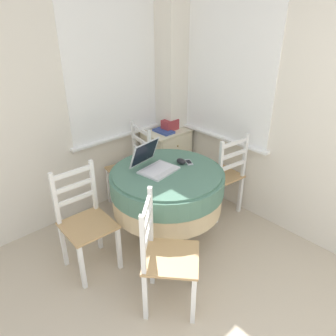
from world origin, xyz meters
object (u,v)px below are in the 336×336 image
cell_phone (189,162)px  dining_chair_near_right_window (222,176)px  dining_chair_camera_near (165,257)px  storage_box (170,125)px  dining_chair_near_back_window (132,168)px  computer_mouse (181,161)px  book_on_cabinet (164,131)px  corner_cabinet (167,159)px  round_dining_table (167,187)px  laptop (154,164)px  dining_chair_left_flank (85,222)px

cell_phone → dining_chair_near_right_window: dining_chair_near_right_window is taller
dining_chair_camera_near → storage_box: 1.86m
cell_phone → dining_chair_near_back_window: 0.83m
dining_chair_near_back_window → dining_chair_camera_near: (-0.67, -1.29, 0.00)m
cell_phone → dining_chair_near_right_window: 0.58m
computer_mouse → book_on_cabinet: 0.86m
corner_cabinet → book_on_cabinet: 0.39m
dining_chair_near_right_window → book_on_cabinet: (-0.11, 0.81, 0.31)m
round_dining_table → dining_chair_near_right_window: size_ratio=1.11×
dining_chair_camera_near → round_dining_table: bearing=46.4°
dining_chair_near_back_window → dining_chair_near_right_window: size_ratio=1.00×
dining_chair_near_right_window → storage_box: dining_chair_near_right_window is taller
laptop → book_on_cabinet: 0.96m
round_dining_table → laptop: (-0.06, 0.11, 0.22)m
corner_cabinet → round_dining_table: bearing=-132.3°
dining_chair_left_flank → round_dining_table: bearing=-16.4°
dining_chair_camera_near → book_on_cabinet: dining_chair_camera_near is taller
round_dining_table → storage_box: storage_box is taller
laptop → book_on_cabinet: (0.71, 0.65, -0.05)m
cell_phone → corner_cabinet: 0.99m
dining_chair_near_right_window → laptop: bearing=169.3°
computer_mouse → dining_chair_near_right_window: dining_chair_near_right_window is taller
dining_chair_near_right_window → round_dining_table: bearing=176.5°
computer_mouse → storage_box: 0.93m
dining_chair_camera_near → storage_box: bearing=45.9°
round_dining_table → dining_chair_camera_near: bearing=-133.6°
laptop → corner_cabinet: 1.11m
round_dining_table → corner_cabinet: round_dining_table is taller
dining_chair_left_flank → storage_box: bearing=20.3°
corner_cabinet → storage_box: 0.44m
dining_chair_near_back_window → dining_chair_camera_near: size_ratio=1.00×
round_dining_table → dining_chair_camera_near: (-0.52, -0.54, -0.14)m
computer_mouse → corner_cabinet: computer_mouse is taller
dining_chair_near_back_window → dining_chair_left_flank: 1.03m
corner_cabinet → dining_chair_near_right_window: bearing=-86.9°
book_on_cabinet → computer_mouse: bearing=-121.2°
round_dining_table → dining_chair_left_flank: (-0.74, 0.22, -0.14)m
dining_chair_near_back_window → storage_box: 0.70m
cell_phone → storage_box: storage_box is taller
round_dining_table → computer_mouse: bearing=5.9°
laptop → round_dining_table: bearing=-59.7°
round_dining_table → dining_chair_camera_near: 0.77m
dining_chair_left_flank → storage_box: (1.49, 0.55, 0.36)m
dining_chair_left_flank → computer_mouse: bearing=-11.9°
dining_chair_left_flank → dining_chair_near_right_window: bearing=-10.0°
dining_chair_near_back_window → dining_chair_left_flank: (-0.89, -0.53, 0.00)m
dining_chair_near_right_window → dining_chair_left_flank: same height
dining_chair_camera_near → book_on_cabinet: size_ratio=3.82×
dining_chair_near_back_window → dining_chair_camera_near: 1.45m
dining_chair_near_right_window → book_on_cabinet: bearing=97.7°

